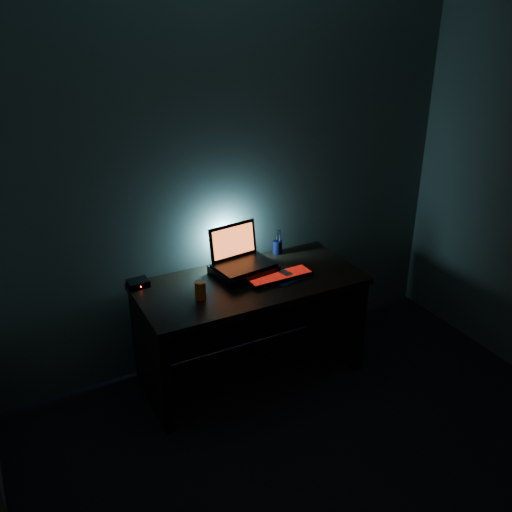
{
  "coord_description": "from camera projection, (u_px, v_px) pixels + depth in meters",
  "views": [
    {
      "loc": [
        -1.48,
        -1.37,
        2.5
      ],
      "look_at": [
        0.02,
        1.57,
        0.95
      ],
      "focal_mm": 40.0,
      "sensor_mm": 36.0,
      "label": 1
    }
  ],
  "objects": [
    {
      "name": "room",
      "position": [
        432.0,
        339.0,
        2.25
      ],
      "size": [
        3.5,
        4.0,
        2.5
      ],
      "color": "black",
      "rests_on": "ground"
    },
    {
      "name": "desk",
      "position": [
        247.0,
        311.0,
        3.92
      ],
      "size": [
        1.5,
        0.7,
        0.75
      ],
      "color": "black",
      "rests_on": "ground"
    },
    {
      "name": "riser",
      "position": [
        244.0,
        270.0,
        3.85
      ],
      "size": [
        0.44,
        0.35,
        0.06
      ],
      "primitive_type": "cube",
      "rotation": [
        0.0,
        0.0,
        0.13
      ],
      "color": "black",
      "rests_on": "desk"
    },
    {
      "name": "laptop",
      "position": [
        239.0,
        255.0,
        3.85
      ],
      "size": [
        0.41,
        0.33,
        0.26
      ],
      "rotation": [
        0.0,
        0.0,
        0.13
      ],
      "color": "black",
      "rests_on": "riser"
    },
    {
      "name": "keyboard",
      "position": [
        279.0,
        277.0,
        3.79
      ],
      "size": [
        0.46,
        0.16,
        0.03
      ],
      "rotation": [
        0.0,
        0.0,
        0.03
      ],
      "color": "black",
      "rests_on": "desk"
    },
    {
      "name": "mousepad",
      "position": [
        285.0,
        276.0,
        3.82
      ],
      "size": [
        0.26,
        0.25,
        0.0
      ],
      "primitive_type": "cube",
      "rotation": [
        0.0,
        0.0,
        0.25
      ],
      "color": "#0A264B",
      "rests_on": "desk"
    },
    {
      "name": "mouse",
      "position": [
        285.0,
        274.0,
        3.82
      ],
      "size": [
        0.08,
        0.1,
        0.03
      ],
      "primitive_type": "cube",
      "rotation": [
        0.0,
        0.0,
        0.25
      ],
      "color": "gray",
      "rests_on": "mousepad"
    },
    {
      "name": "pen_cup",
      "position": [
        278.0,
        247.0,
        4.14
      ],
      "size": [
        0.07,
        0.07,
        0.1
      ],
      "primitive_type": "cylinder",
      "rotation": [
        0.0,
        0.0,
        0.06
      ],
      "color": "black",
      "rests_on": "desk"
    },
    {
      "name": "juice_glass",
      "position": [
        200.0,
        290.0,
        3.53
      ],
      "size": [
        0.08,
        0.08,
        0.12
      ],
      "primitive_type": "cylinder",
      "rotation": [
        0.0,
        0.0,
        0.26
      ],
      "color": "orange",
      "rests_on": "desk"
    },
    {
      "name": "router",
      "position": [
        138.0,
        283.0,
        3.69
      ],
      "size": [
        0.14,
        0.11,
        0.04
      ],
      "rotation": [
        0.0,
        0.0,
        0.05
      ],
      "color": "black",
      "rests_on": "desk"
    }
  ]
}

